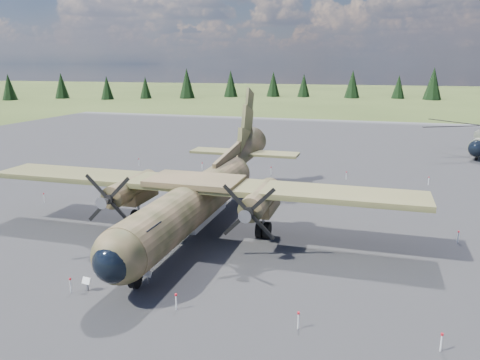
# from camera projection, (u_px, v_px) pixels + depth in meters

# --- Properties ---
(ground) EXTENTS (500.00, 500.00, 0.00)m
(ground) POSITION_uv_depth(u_px,v_px,m) (225.00, 220.00, 35.99)
(ground) COLOR #57662D
(ground) RESTS_ON ground
(apron) EXTENTS (120.00, 120.00, 0.04)m
(apron) POSITION_uv_depth(u_px,v_px,m) (257.00, 188.00, 45.29)
(apron) COLOR slate
(apron) RESTS_ON ground
(transport_plane) EXTENTS (30.68, 27.95, 10.15)m
(transport_plane) POSITION_uv_depth(u_px,v_px,m) (201.00, 190.00, 33.45)
(transport_plane) COLOR #3F4022
(transport_plane) RESTS_ON ground
(info_placard_left) EXTENTS (0.52, 0.27, 0.78)m
(info_placard_left) POSITION_uv_depth(u_px,v_px,m) (87.00, 282.00, 24.61)
(info_placard_left) COLOR gray
(info_placard_left) RESTS_ON ground
(info_placard_right) EXTENTS (0.51, 0.29, 0.76)m
(info_placard_right) POSITION_uv_depth(u_px,v_px,m) (148.00, 275.00, 25.46)
(info_placard_right) COLOR gray
(info_placard_right) RESTS_ON ground
(barrier_fence) EXTENTS (33.12, 29.62, 0.85)m
(barrier_fence) POSITION_uv_depth(u_px,v_px,m) (219.00, 214.00, 35.92)
(barrier_fence) COLOR white
(barrier_fence) RESTS_ON ground
(treeline) EXTENTS (293.62, 294.49, 10.97)m
(treeline) POSITION_uv_depth(u_px,v_px,m) (300.00, 165.00, 32.65)
(treeline) COLOR black
(treeline) RESTS_ON ground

